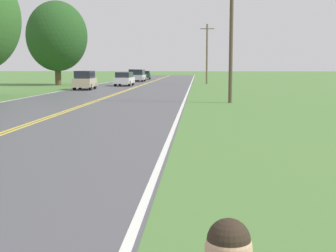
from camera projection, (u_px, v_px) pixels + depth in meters
The scene contains 8 objects.
utility_pole_midground at pixel (231, 28), 29.41m from camera, with size 1.80×0.24×9.18m.
utility_pole_far at pixel (207, 53), 60.29m from camera, with size 1.80×0.24×7.66m.
tree_right_cluster at pixel (57, 36), 56.48m from camera, with size 7.32×7.32×10.11m.
car_champagne_suv_approaching at pixel (85, 80), 46.26m from camera, with size 1.95×4.41×1.86m.
car_white_suv_mid_near at pixel (124, 78), 54.84m from camera, with size 1.90×4.44×1.61m.
car_silver_van_mid_far at pixel (138, 75), 69.03m from camera, with size 1.89×4.05×1.80m.
car_maroon_suv_receding at pixel (135, 75), 74.36m from camera, with size 1.89×4.43×1.79m.
car_dark_green_hatchback_distant at pixel (145, 75), 81.08m from camera, with size 1.91×3.70×1.45m.
Camera 1 is at (6.85, 3.88, 2.38)m, focal length 50.00 mm.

